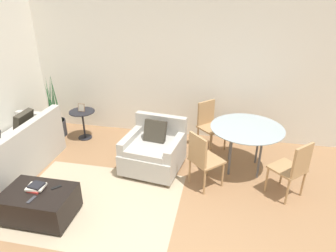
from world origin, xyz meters
name	(u,v)px	position (x,y,z in m)	size (l,w,h in m)	color
wall_back	(197,69)	(0.00, 3.26, 1.38)	(12.00, 0.06, 2.75)	white
area_rug	(96,202)	(-1.12, 0.81, 0.00)	(2.34, 1.79, 0.01)	tan
couch	(9,159)	(-2.75, 1.19, 0.31)	(0.91, 2.03, 0.93)	#B2ADA3
armchair	(154,150)	(-0.52, 1.86, 0.34)	(1.01, 1.01, 0.85)	#B2ADA3
ottoman	(39,203)	(-1.71, 0.40, 0.22)	(0.90, 0.61, 0.41)	black
book_stack	(36,187)	(-1.75, 0.45, 0.44)	(0.24, 0.20, 0.07)	#B72D28
tv_remote_primary	(56,187)	(-1.52, 0.53, 0.41)	(0.12, 0.13, 0.01)	black
tv_remote_secondary	(31,200)	(-1.68, 0.24, 0.41)	(0.06, 0.14, 0.01)	#333338
potted_plant	(55,123)	(-2.79, 2.65, 0.27)	(0.41, 0.41, 1.32)	#333338
side_table	(83,119)	(-2.16, 2.64, 0.42)	(0.50, 0.50, 0.59)	black
picture_frame	(81,108)	(-2.16, 2.64, 0.66)	(0.13, 0.06, 0.16)	#8C6647
dining_table	(247,132)	(0.95, 2.14, 0.69)	(1.17, 1.17, 0.77)	#99A8AD
dining_chair_near_left	(203,157)	(0.32, 1.50, 0.52)	(0.59, 0.59, 0.90)	tan
dining_chair_near_right	(294,167)	(1.59, 1.50, 0.52)	(0.59, 0.59, 0.90)	tan
dining_chair_far_left	(209,122)	(0.32, 2.78, 0.52)	(0.59, 0.59, 0.90)	tan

